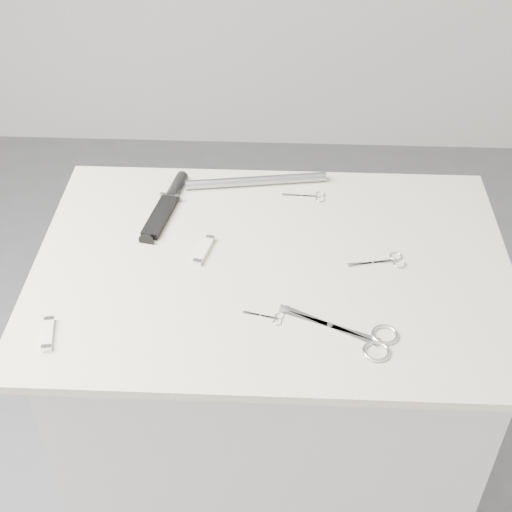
{
  "coord_description": "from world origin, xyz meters",
  "views": [
    {
      "loc": [
        0.02,
        -1.13,
        1.9
      ],
      "look_at": [
        -0.04,
        0.02,
        0.92
      ],
      "focal_mm": 50.0,
      "sensor_mm": 36.0,
      "label": 1
    }
  ],
  "objects_px": {
    "embroidery_scissors_a": "(387,261)",
    "pocket_knife_a": "(204,250)",
    "tiny_scissors": "(269,317)",
    "pocket_knife_b": "(48,334)",
    "embroidery_scissors_b": "(311,196)",
    "plinth": "(270,404)",
    "metal_rail": "(256,181)",
    "large_shears": "(362,337)",
    "sheathed_knife": "(168,202)"
  },
  "relations": [
    {
      "from": "large_shears",
      "to": "embroidery_scissors_b",
      "type": "xyz_separation_m",
      "value": [
        -0.09,
        0.45,
        -0.0
      ]
    },
    {
      "from": "tiny_scissors",
      "to": "pocket_knife_b",
      "type": "distance_m",
      "value": 0.42
    },
    {
      "from": "embroidery_scissors_a",
      "to": "embroidery_scissors_b",
      "type": "relative_size",
      "value": 1.22
    },
    {
      "from": "plinth",
      "to": "sheathed_knife",
      "type": "height_order",
      "value": "sheathed_knife"
    },
    {
      "from": "plinth",
      "to": "pocket_knife_b",
      "type": "distance_m",
      "value": 0.67
    },
    {
      "from": "tiny_scissors",
      "to": "metal_rail",
      "type": "distance_m",
      "value": 0.45
    },
    {
      "from": "metal_rail",
      "to": "pocket_knife_b",
      "type": "bearing_deg",
      "value": -125.52
    },
    {
      "from": "tiny_scissors",
      "to": "sheathed_knife",
      "type": "xyz_separation_m",
      "value": [
        -0.24,
        0.35,
        0.01
      ]
    },
    {
      "from": "large_shears",
      "to": "tiny_scissors",
      "type": "xyz_separation_m",
      "value": [
        -0.18,
        0.04,
        -0.0
      ]
    },
    {
      "from": "embroidery_scissors_a",
      "to": "sheathed_knife",
      "type": "height_order",
      "value": "sheathed_knife"
    },
    {
      "from": "plinth",
      "to": "pocket_knife_a",
      "type": "bearing_deg",
      "value": 168.29
    },
    {
      "from": "plinth",
      "to": "embroidery_scissors_b",
      "type": "distance_m",
      "value": 0.54
    },
    {
      "from": "plinth",
      "to": "large_shears",
      "type": "xyz_separation_m",
      "value": [
        0.17,
        -0.2,
        0.47
      ]
    },
    {
      "from": "sheathed_knife",
      "to": "tiny_scissors",
      "type": "bearing_deg",
      "value": -134.88
    },
    {
      "from": "tiny_scissors",
      "to": "pocket_knife_a",
      "type": "distance_m",
      "value": 0.24
    },
    {
      "from": "tiny_scissors",
      "to": "embroidery_scissors_b",
      "type": "bearing_deg",
      "value": 90.81
    },
    {
      "from": "embroidery_scissors_a",
      "to": "tiny_scissors",
      "type": "relative_size",
      "value": 1.52
    },
    {
      "from": "metal_rail",
      "to": "plinth",
      "type": "bearing_deg",
      "value": -80.88
    },
    {
      "from": "embroidery_scissors_a",
      "to": "pocket_knife_a",
      "type": "bearing_deg",
      "value": 166.51
    },
    {
      "from": "embroidery_scissors_b",
      "to": "pocket_knife_a",
      "type": "xyz_separation_m",
      "value": [
        -0.23,
        -0.21,
        0.0
      ]
    },
    {
      "from": "sheathed_knife",
      "to": "pocket_knife_a",
      "type": "relative_size",
      "value": 2.59
    },
    {
      "from": "pocket_knife_a",
      "to": "pocket_knife_b",
      "type": "relative_size",
      "value": 1.13
    },
    {
      "from": "sheathed_knife",
      "to": "metal_rail",
      "type": "xyz_separation_m",
      "value": [
        0.2,
        0.09,
        0.0
      ]
    },
    {
      "from": "large_shears",
      "to": "embroidery_scissors_a",
      "type": "height_order",
      "value": "large_shears"
    },
    {
      "from": "pocket_knife_b",
      "to": "metal_rail",
      "type": "xyz_separation_m",
      "value": [
        0.37,
        0.51,
        0.01
      ]
    },
    {
      "from": "embroidery_scissors_a",
      "to": "pocket_knife_a",
      "type": "relative_size",
      "value": 1.29
    },
    {
      "from": "embroidery_scissors_b",
      "to": "tiny_scissors",
      "type": "height_order",
      "value": "same"
    },
    {
      "from": "plinth",
      "to": "sheathed_knife",
      "type": "bearing_deg",
      "value": 141.64
    },
    {
      "from": "large_shears",
      "to": "pocket_knife_a",
      "type": "distance_m",
      "value": 0.4
    },
    {
      "from": "embroidery_scissors_b",
      "to": "pocket_knife_a",
      "type": "relative_size",
      "value": 1.05
    },
    {
      "from": "sheathed_knife",
      "to": "metal_rail",
      "type": "height_order",
      "value": "sheathed_knife"
    },
    {
      "from": "pocket_knife_b",
      "to": "metal_rail",
      "type": "height_order",
      "value": "metal_rail"
    },
    {
      "from": "embroidery_scissors_a",
      "to": "large_shears",
      "type": "bearing_deg",
      "value": -118.2
    },
    {
      "from": "plinth",
      "to": "pocket_knife_b",
      "type": "relative_size",
      "value": 10.72
    },
    {
      "from": "large_shears",
      "to": "pocket_knife_b",
      "type": "distance_m",
      "value": 0.59
    },
    {
      "from": "sheathed_knife",
      "to": "metal_rail",
      "type": "relative_size",
      "value": 0.73
    },
    {
      "from": "large_shears",
      "to": "pocket_knife_b",
      "type": "xyz_separation_m",
      "value": [
        -0.59,
        -0.02,
        0.0
      ]
    },
    {
      "from": "pocket_knife_a",
      "to": "pocket_knife_b",
      "type": "xyz_separation_m",
      "value": [
        -0.27,
        -0.26,
        -0.0
      ]
    },
    {
      "from": "plinth",
      "to": "metal_rail",
      "type": "xyz_separation_m",
      "value": [
        -0.05,
        0.29,
        0.48
      ]
    },
    {
      "from": "tiny_scissors",
      "to": "large_shears",
      "type": "bearing_deg",
      "value": -1.3
    },
    {
      "from": "pocket_knife_b",
      "to": "embroidery_scissors_b",
      "type": "bearing_deg",
      "value": -57.33
    },
    {
      "from": "sheathed_knife",
      "to": "metal_rail",
      "type": "bearing_deg",
      "value": -54.58
    },
    {
      "from": "tiny_scissors",
      "to": "metal_rail",
      "type": "xyz_separation_m",
      "value": [
        -0.04,
        0.45,
        0.01
      ]
    },
    {
      "from": "metal_rail",
      "to": "embroidery_scissors_a",
      "type": "bearing_deg",
      "value": -43.62
    },
    {
      "from": "tiny_scissors",
      "to": "pocket_knife_a",
      "type": "height_order",
      "value": "pocket_knife_a"
    },
    {
      "from": "large_shears",
      "to": "metal_rail",
      "type": "relative_size",
      "value": 0.66
    },
    {
      "from": "plinth",
      "to": "tiny_scissors",
      "type": "relative_size",
      "value": 11.16
    },
    {
      "from": "embroidery_scissors_a",
      "to": "tiny_scissors",
      "type": "height_order",
      "value": "same"
    },
    {
      "from": "plinth",
      "to": "pocket_knife_b",
      "type": "xyz_separation_m",
      "value": [
        -0.41,
        -0.23,
        0.48
      ]
    },
    {
      "from": "tiny_scissors",
      "to": "pocket_knife_b",
      "type": "relative_size",
      "value": 0.96
    }
  ]
}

